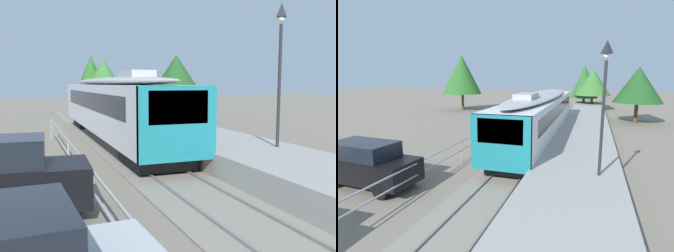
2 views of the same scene
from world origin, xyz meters
The scene contains 9 objects.
ground_plane centered at (-3.00, 22.00, 0.00)m, with size 160.00×160.00×0.00m, color slate.
track_rails centered at (0.00, 22.00, 0.03)m, with size 3.20×60.00×0.14m.
commuter_train centered at (0.00, 27.89, 2.15)m, with size 2.82×19.43×3.74m.
station_platform centered at (3.25, 22.00, 0.45)m, with size 3.90×60.00×0.90m, color #999691.
platform_lamp_mid_platform centered at (4.21, 18.59, 4.62)m, with size 0.34×0.34×5.35m.
carpark_fence centered at (-3.30, 12.00, 0.91)m, with size 0.06×36.06×1.25m.
tree_behind_station_far centered at (3.62, 48.46, 4.02)m, with size 5.03×5.03×5.91m.
tree_distant_left centered at (8.18, 38.39, 3.99)m, with size 4.93×4.93×5.83m.
tree_distant_centre centered at (2.47, 49.59, 4.03)m, with size 3.98×3.98×6.42m.
Camera 1 is at (-4.81, 6.87, 3.32)m, focal length 40.23 mm.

